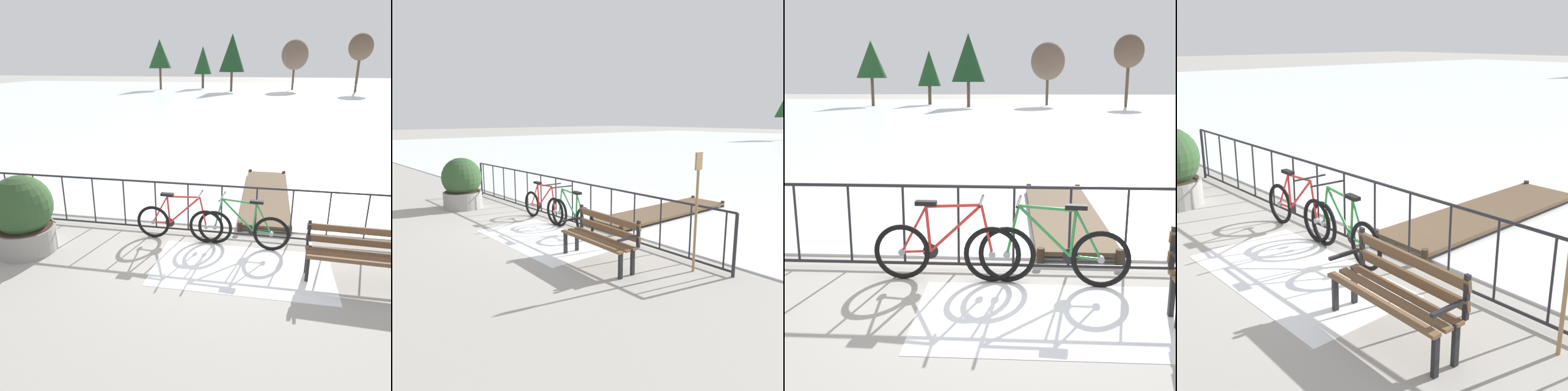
# 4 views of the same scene
# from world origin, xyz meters

# --- Properties ---
(ground_plane) EXTENTS (160.00, 160.00, 0.00)m
(ground_plane) POSITION_xyz_m (0.00, 0.00, 0.00)
(ground_plane) COLOR #9E9991
(frozen_pond) EXTENTS (80.00, 56.00, 0.03)m
(frozen_pond) POSITION_xyz_m (0.00, 28.40, 0.01)
(frozen_pond) COLOR silver
(frozen_pond) RESTS_ON ground
(snow_patch) EXTENTS (2.96, 1.58, 0.01)m
(snow_patch) POSITION_xyz_m (0.84, -1.20, 0.00)
(snow_patch) COLOR white
(snow_patch) RESTS_ON ground
(railing_fence) EXTENTS (9.06, 0.06, 1.07)m
(railing_fence) POSITION_xyz_m (0.00, 0.00, 0.56)
(railing_fence) COLOR #232328
(railing_fence) RESTS_ON ground
(bicycle_near_railing) EXTENTS (1.71, 0.52, 0.97)m
(bicycle_near_railing) POSITION_xyz_m (-0.44, -0.32, 0.37)
(bicycle_near_railing) COLOR black
(bicycle_near_railing) RESTS_ON ground
(bicycle_second) EXTENTS (1.71, 0.52, 0.97)m
(bicycle_second) POSITION_xyz_m (0.78, -0.38, 0.37)
(bicycle_second) COLOR black
(bicycle_second) RESTS_ON ground
(wooden_dock) EXTENTS (1.10, 4.13, 0.20)m
(wooden_dock) POSITION_xyz_m (1.18, 2.32, 0.12)
(wooden_dock) COLOR brown
(wooden_dock) RESTS_ON ground
(tree_far_west) EXTENTS (2.20, 2.20, 5.05)m
(tree_far_west) POSITION_xyz_m (-7.33, 42.58, 3.37)
(tree_far_west) COLOR brown
(tree_far_west) RESTS_ON ground
(tree_west_mid) EXTENTS (3.09, 3.09, 5.70)m
(tree_west_mid) POSITION_xyz_m (3.76, 41.85, 3.99)
(tree_west_mid) COLOR brown
(tree_west_mid) RESTS_ON ground
(tree_centre) EXTENTS (2.72, 2.72, 5.73)m
(tree_centre) POSITION_xyz_m (-12.03, 39.52, 4.09)
(tree_centre) COLOR brown
(tree_centre) RESTS_ON ground
(tree_east_mid) EXTENTS (2.54, 2.54, 6.13)m
(tree_east_mid) POSITION_xyz_m (10.43, 39.23, 4.69)
(tree_east_mid) COLOR brown
(tree_east_mid) RESTS_ON ground
(tree_far_east) EXTENTS (2.86, 2.86, 6.17)m
(tree_far_east) POSITION_xyz_m (-3.25, 37.95, 4.15)
(tree_far_east) COLOR brown
(tree_far_east) RESTS_ON ground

